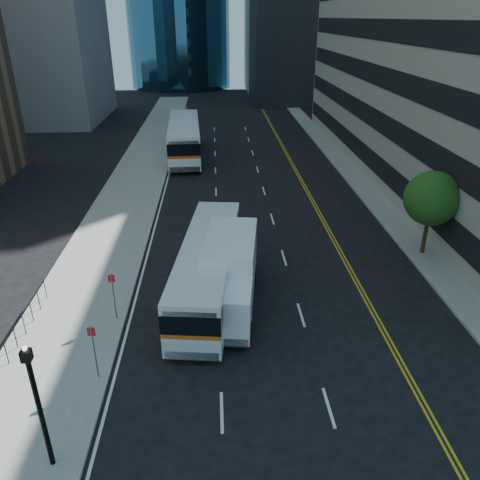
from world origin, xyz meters
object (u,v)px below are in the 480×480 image
at_px(street_tree, 432,198).
at_px(bus_front, 208,267).
at_px(lamp_post, 38,403).
at_px(box_truck, 229,275).
at_px(bus_rear, 184,138).

relative_size(street_tree, bus_front, 0.44).
relative_size(lamp_post, box_truck, 0.62).
distance_m(street_tree, bus_rear, 27.95).
bearing_deg(bus_rear, lamp_post, -96.41).
distance_m(street_tree, bus_front, 13.70).
xyz_separation_m(street_tree, bus_rear, (-15.60, 23.13, -1.71)).
height_order(street_tree, bus_front, street_tree).
bearing_deg(lamp_post, bus_front, 64.00).
relative_size(bus_rear, box_truck, 1.87).
distance_m(lamp_post, box_truck, 10.86).
distance_m(bus_rear, box_truck, 28.37).
xyz_separation_m(lamp_post, box_truck, (6.02, 8.99, -0.93)).
bearing_deg(lamp_post, street_tree, 37.87).
height_order(bus_front, bus_rear, bus_rear).
distance_m(lamp_post, bus_rear, 37.21).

